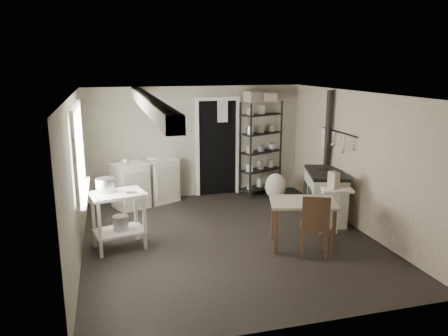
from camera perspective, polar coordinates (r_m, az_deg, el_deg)
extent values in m
plane|color=black|center=(7.09, 0.64, -9.23)|extent=(5.00, 5.00, 0.00)
plane|color=white|center=(6.56, 0.70, 9.65)|extent=(5.00, 5.00, 0.00)
cube|color=#A4A08C|center=(9.12, -3.63, 3.40)|extent=(4.50, 0.02, 2.30)
cube|color=#A4A08C|center=(4.49, 9.48, -7.40)|extent=(4.50, 0.02, 2.30)
cube|color=#A4A08C|center=(6.51, -18.76, -1.36)|extent=(0.02, 5.00, 2.30)
cube|color=#A4A08C|center=(7.65, 17.12, 0.88)|extent=(0.02, 5.00, 2.30)
cylinder|color=silver|center=(6.73, -15.25, -2.51)|extent=(0.27, 0.27, 0.29)
cylinder|color=silver|center=(6.57, -11.99, -3.52)|extent=(0.20, 0.20, 0.09)
cylinder|color=silver|center=(6.80, -13.33, -7.12)|extent=(0.25, 0.25, 0.25)
imported|color=silver|center=(8.61, -9.49, 1.33)|extent=(0.33, 0.33, 0.07)
imported|color=silver|center=(8.51, -12.83, 1.13)|extent=(0.16, 0.16, 0.10)
imported|color=silver|center=(9.17, 3.16, 4.82)|extent=(0.08, 0.08, 0.18)
cube|color=beige|center=(9.16, 3.81, 8.87)|extent=(0.39, 0.36, 0.22)
cube|color=beige|center=(9.25, 5.98, 8.75)|extent=(0.32, 0.30, 0.18)
cube|color=beige|center=(7.25, 14.18, -0.73)|extent=(0.14, 0.20, 0.27)
imported|color=silver|center=(6.64, 12.75, -3.82)|extent=(0.10, 0.10, 0.08)
ellipsoid|color=silver|center=(9.11, 6.74, -2.55)|extent=(0.49, 0.43, 0.54)
cylinder|color=silver|center=(7.52, 11.32, -7.54)|extent=(0.13, 0.13, 0.15)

